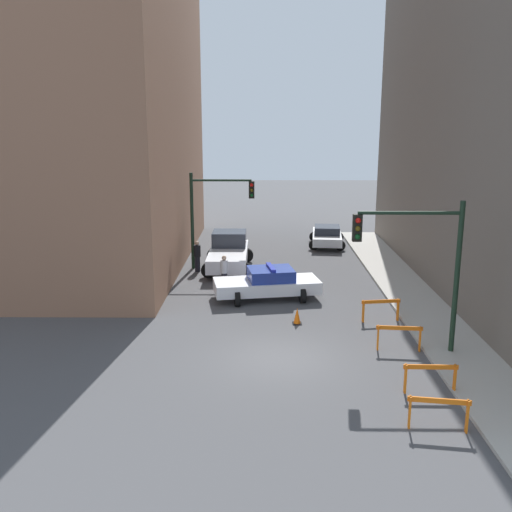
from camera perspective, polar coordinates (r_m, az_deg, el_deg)
The scene contains 15 objects.
ground_plane at distance 19.69m, azimuth 2.45°, elevation -10.14°, with size 120.00×120.00×0.00m, color #4C4C4F.
sidewalk_right at distance 20.80m, azimuth 20.03°, elevation -9.48°, with size 2.40×44.00×0.12m.
building_corner_left at distance 34.07m, azimuth -19.66°, elevation 16.12°, with size 14.00×20.00×19.88m.
traffic_light_near at distance 19.70m, azimuth 16.40°, elevation 0.15°, with size 3.64×0.35×5.20m.
traffic_light_far at distance 30.59m, azimuth -4.39°, elevation 4.94°, with size 3.44×0.35×5.20m.
police_car at distance 25.71m, azimuth 1.18°, elevation -2.74°, with size 4.95×2.87×1.52m.
white_truck at distance 30.98m, azimuth -2.75°, elevation 0.39°, with size 2.66×5.41×1.90m.
parked_car_near at distance 36.95m, azimuth 7.10°, elevation 2.05°, with size 2.53×4.45×1.31m.
pedestrian_crossing at distance 27.10m, azimuth -3.20°, elevation -1.61°, with size 0.47×0.47×1.66m.
pedestrian_corner at distance 30.46m, azimuth -5.89°, elevation 0.02°, with size 0.51×0.51×1.66m.
barrier_front at distance 15.93m, azimuth 17.80°, elevation -14.31°, with size 1.59×0.37×0.90m.
barrier_mid at distance 17.83m, azimuth 17.04°, elevation -11.19°, with size 1.60×0.18×0.90m.
barrier_back at distance 20.66m, azimuth 14.12°, elevation -7.56°, with size 1.60×0.29×0.90m.
barrier_corner at distance 23.41m, azimuth 12.38°, elevation -4.96°, with size 1.59×0.37×0.90m.
traffic_cone at distance 22.73m, azimuth 4.13°, elevation -6.03°, with size 0.36×0.36×0.66m.
Camera 1 is at (-0.62, -18.05, 7.84)m, focal length 40.00 mm.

